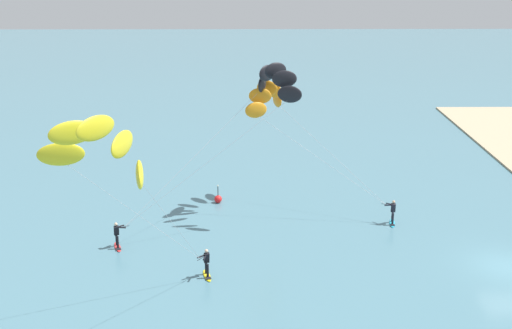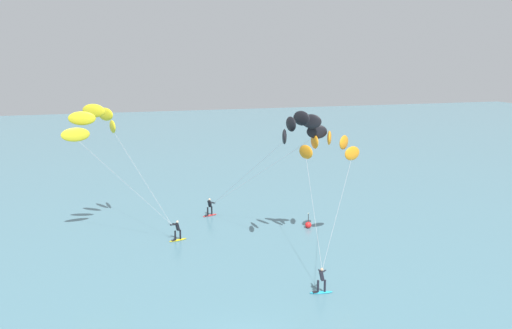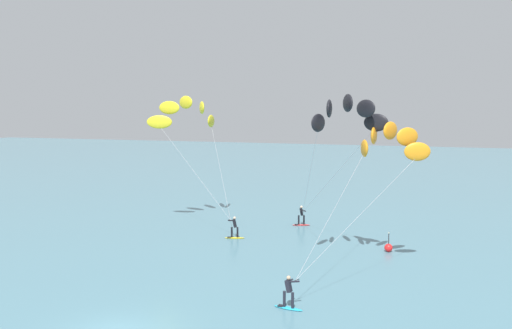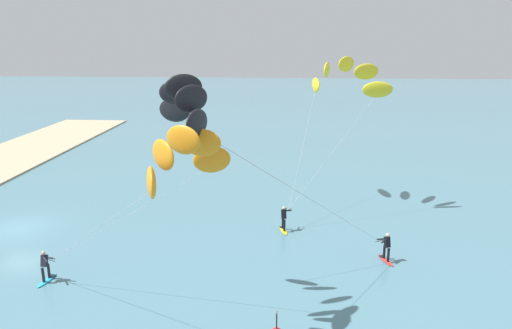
# 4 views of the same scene
# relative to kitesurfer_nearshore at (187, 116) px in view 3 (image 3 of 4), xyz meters

# --- Properties ---
(kitesurfer_nearshore) EXTENTS (9.26, 7.70, 10.86)m
(kitesurfer_nearshore) POSITION_rel_kitesurfer_nearshore_xyz_m (0.00, 0.00, 0.00)
(kitesurfer_nearshore) COLOR yellow
(kitesurfer_nearshore) RESTS_ON ground
(kitesurfer_mid_water) EXTENTS (7.26, 10.27, 9.02)m
(kitesurfer_mid_water) POSITION_rel_kitesurfer_nearshore_xyz_m (17.03, -8.10, -1.64)
(kitesurfer_mid_water) COLOR #23ADD1
(kitesurfer_mid_water) RESTS_ON ground
(kitesurfer_far_out) EXTENTS (8.33, 12.00, 10.68)m
(kitesurfer_far_out) POSITION_rel_kitesurfer_nearshore_xyz_m (14.46, -7.75, -0.06)
(kitesurfer_far_out) COLOR red
(kitesurfer_far_out) RESTS_ON ground
(marker_buoy) EXTENTS (0.56, 0.56, 1.38)m
(marker_buoy) POSITION_rel_kitesurfer_nearshore_xyz_m (17.09, -4.17, -8.88)
(marker_buoy) COLOR red
(marker_buoy) RESTS_ON ground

